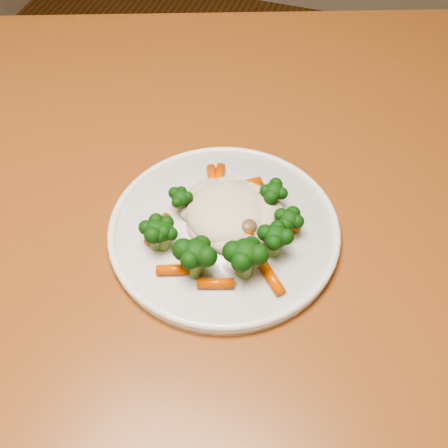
% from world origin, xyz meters
% --- Properties ---
extents(dining_table, '(1.51, 1.24, 0.75)m').
position_xyz_m(dining_table, '(-0.23, -0.33, 0.66)').
color(dining_table, brown).
rests_on(dining_table, ground).
extents(plate, '(0.27, 0.27, 0.01)m').
position_xyz_m(plate, '(-0.11, -0.36, 0.76)').
color(plate, white).
rests_on(plate, dining_table).
extents(meal, '(0.18, 0.19, 0.05)m').
position_xyz_m(meal, '(-0.11, -0.37, 0.78)').
color(meal, beige).
rests_on(meal, plate).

